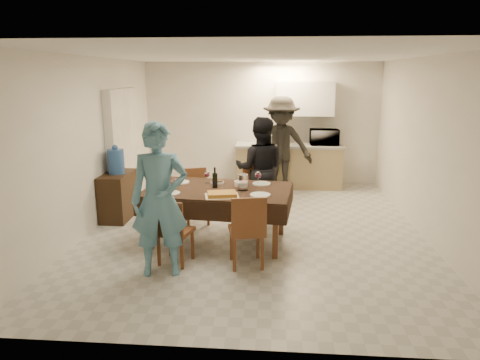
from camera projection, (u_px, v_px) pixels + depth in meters
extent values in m
cube|color=beige|center=(255.00, 229.00, 6.64)|extent=(5.00, 6.00, 0.02)
cube|color=white|center=(256.00, 55.00, 6.01)|extent=(5.00, 6.00, 0.02)
cube|color=silver|center=(261.00, 124.00, 9.23)|extent=(5.00, 0.02, 2.60)
cube|color=silver|center=(239.00, 207.00, 3.42)|extent=(5.00, 0.02, 2.60)
cube|color=silver|center=(92.00, 144.00, 6.51)|extent=(0.02, 6.00, 2.60)
cube|color=silver|center=(429.00, 149.00, 6.13)|extent=(0.02, 6.00, 2.60)
cube|color=white|center=(124.00, 148.00, 7.73)|extent=(0.15, 1.40, 2.10)
cube|color=tan|center=(289.00, 167.00, 9.08)|extent=(2.20, 0.60, 0.86)
cube|color=#A1A19D|center=(289.00, 146.00, 8.97)|extent=(2.24, 0.64, 0.05)
cube|color=white|center=(305.00, 99.00, 8.85)|extent=(1.20, 0.34, 0.70)
cube|color=black|center=(218.00, 190.00, 5.98)|extent=(2.12, 1.38, 0.04)
cube|color=brown|center=(218.00, 217.00, 6.08)|extent=(0.07, 0.07, 0.74)
cube|color=brown|center=(175.00, 231.00, 5.37)|extent=(0.47, 0.47, 0.05)
cube|color=brown|center=(171.00, 218.00, 5.15)|extent=(0.39, 0.13, 0.42)
cube|color=brown|center=(247.00, 231.00, 5.30)|extent=(0.50, 0.50, 0.05)
cube|color=brown|center=(246.00, 216.00, 5.05)|extent=(0.42, 0.12, 0.45)
cube|color=brown|center=(196.00, 198.00, 6.82)|extent=(0.50, 0.50, 0.05)
cube|color=brown|center=(194.00, 186.00, 6.59)|extent=(0.38, 0.17, 0.42)
cube|color=brown|center=(253.00, 196.00, 6.74)|extent=(0.51, 0.51, 0.05)
cube|color=brown|center=(252.00, 184.00, 6.49)|extent=(0.43, 0.13, 0.47)
cube|color=black|center=(118.00, 196.00, 7.08)|extent=(0.41, 0.83, 0.76)
cylinder|color=#3360AC|center=(116.00, 161.00, 6.94)|extent=(0.27, 0.27, 0.40)
cylinder|color=white|center=(243.00, 182.00, 5.87)|extent=(0.14, 0.14, 0.22)
cube|color=#C78B3A|center=(222.00, 194.00, 5.59)|extent=(0.49, 0.41, 0.05)
cylinder|color=white|center=(240.00, 183.00, 6.12)|extent=(0.18, 0.18, 0.07)
cylinder|color=white|center=(217.00, 183.00, 6.25)|extent=(0.18, 0.18, 0.03)
cylinder|color=white|center=(171.00, 193.00, 5.73)|extent=(0.25, 0.25, 0.01)
cylinder|color=white|center=(260.00, 195.00, 5.64)|extent=(0.27, 0.27, 0.02)
cylinder|color=white|center=(180.00, 182.00, 6.31)|extent=(0.26, 0.26, 0.02)
cylinder|color=white|center=(262.00, 184.00, 6.22)|extent=(0.27, 0.27, 0.02)
imported|color=white|center=(324.00, 137.00, 8.87)|extent=(0.58, 0.39, 0.32)
imported|color=#568EAE|center=(160.00, 200.00, 4.97)|extent=(0.74, 0.56, 1.83)
imported|color=black|center=(260.00, 169.00, 6.94)|extent=(0.85, 0.68, 1.69)
imported|color=black|center=(281.00, 145.00, 8.53)|extent=(1.24, 0.72, 1.93)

